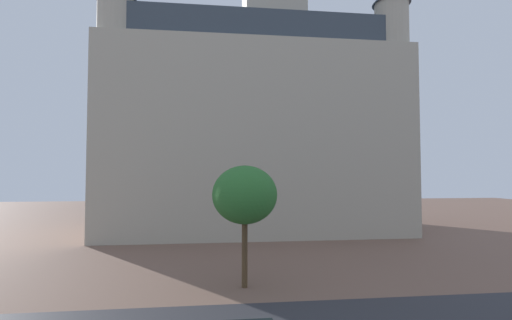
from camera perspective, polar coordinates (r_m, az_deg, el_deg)
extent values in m
cube|color=#B2A893|center=(33.83, -0.45, 2.51)|extent=(25.82, 13.42, 15.98)
cube|color=#38424C|center=(35.81, -0.44, 17.32)|extent=(23.76, 12.34, 2.40)
cube|color=#B2A893|center=(35.12, 2.72, 12.28)|extent=(5.58, 5.58, 27.99)
cylinder|color=#B2A893|center=(29.65, -21.88, 6.16)|extent=(2.80, 2.80, 18.83)
cylinder|color=#B2A893|center=(32.43, 21.24, 6.28)|extent=(2.80, 2.80, 19.79)
cylinder|color=#4C3823|center=(16.60, -1.84, -14.90)|extent=(0.26, 0.26, 2.99)
ellipsoid|color=#2D6B2D|center=(16.23, -1.83, -5.61)|extent=(2.97, 2.97, 2.68)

